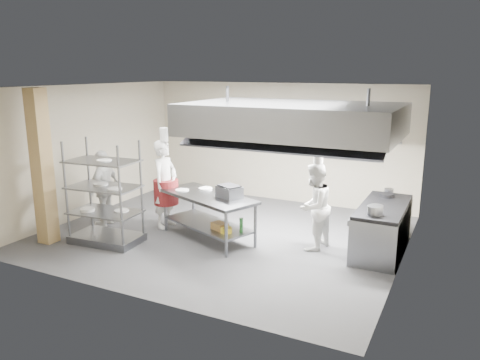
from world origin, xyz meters
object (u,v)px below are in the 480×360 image
at_px(chef_head, 165,184).
at_px(stockpot, 376,210).
at_px(griddle, 229,192).
at_px(cooking_range, 382,230).
at_px(pass_rack, 104,193).
at_px(chef_line, 314,207).
at_px(chef_plating, 104,188).
at_px(island, 208,217).

height_order(chef_head, stockpot, chef_head).
bearing_deg(griddle, cooking_range, 41.99).
distance_m(pass_rack, chef_head, 1.40).
xyz_separation_m(pass_rack, cooking_range, (4.94, 1.90, -0.59)).
bearing_deg(griddle, pass_rack, -128.71).
distance_m(chef_line, chef_plating, 4.53).
distance_m(island, chef_plating, 2.48).
bearing_deg(island, chef_line, 33.09).
bearing_deg(griddle, chef_line, 39.50).
bearing_deg(chef_head, island, -102.85).
height_order(pass_rack, chef_head, pass_rack).
distance_m(island, chef_line, 2.12).
distance_m(pass_rack, chef_line, 4.03).
bearing_deg(chef_line, pass_rack, -55.76).
height_order(chef_line, griddle, chef_line).
bearing_deg(cooking_range, island, -165.39).
height_order(island, griddle, griddle).
height_order(chef_head, chef_line, chef_head).
xyz_separation_m(island, stockpot, (3.22, 0.20, 0.53)).
height_order(chef_head, chef_plating, chef_head).
bearing_deg(griddle, stockpot, 29.16).
xyz_separation_m(island, chef_line, (2.05, 0.41, 0.37)).
bearing_deg(chef_plating, cooking_range, 92.69).
bearing_deg(griddle, chef_plating, -149.92).
distance_m(island, pass_rack, 2.07).
xyz_separation_m(cooking_range, stockpot, (-0.03, -0.64, 0.56)).
height_order(pass_rack, griddle, pass_rack).
bearing_deg(cooking_range, chef_head, -172.39).
bearing_deg(chef_line, stockpot, 92.64).
height_order(pass_rack, chef_line, pass_rack).
distance_m(pass_rack, cooking_range, 5.32).
bearing_deg(island, cooking_range, 36.36).
relative_size(pass_rack, griddle, 4.45).
xyz_separation_m(cooking_range, chef_line, (-1.19, -0.43, 0.41)).
bearing_deg(pass_rack, chef_plating, 127.68).
distance_m(chef_plating, griddle, 2.93).
distance_m(cooking_range, chef_line, 1.33).
distance_m(chef_plating, stockpot, 5.67).
bearing_deg(cooking_range, chef_line, -159.99).
relative_size(chef_head, stockpot, 8.04).
relative_size(pass_rack, chef_head, 1.07).
relative_size(island, chef_line, 1.29).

